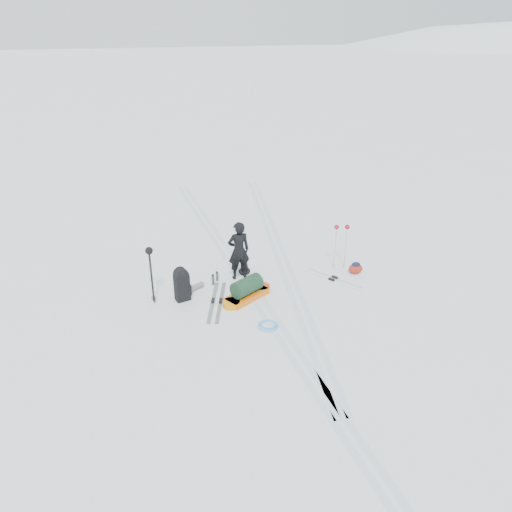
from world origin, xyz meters
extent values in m
plane|color=white|center=(0.00, 0.00, 0.00)|extent=(200.00, 200.00, 0.00)
ellipsoid|color=white|center=(90.00, 90.00, -75.00)|extent=(256.00, 192.00, 160.00)
cube|color=silver|center=(-0.12, 0.00, 0.00)|extent=(1.40, 17.97, 0.01)
cube|color=silver|center=(0.12, 0.00, 0.00)|extent=(1.40, 17.97, 0.01)
cube|color=silver|center=(1.28, 2.00, 0.00)|extent=(2.09, 13.88, 0.01)
cube|color=silver|center=(1.52, 2.00, 0.00)|extent=(2.09, 13.88, 0.01)
imported|color=black|center=(-0.15, 0.69, 0.82)|extent=(0.62, 0.43, 1.64)
cube|color=orange|center=(-0.21, -0.42, 0.07)|extent=(1.26, 1.02, 0.15)
cylinder|color=#D33E0C|center=(0.25, -0.14, 0.07)|extent=(0.59, 0.59, 0.15)
cylinder|color=orange|center=(-0.68, -0.69, 0.07)|extent=(0.59, 0.59, 0.15)
cylinder|color=#15301E|center=(-0.21, -0.42, 0.36)|extent=(0.89, 0.77, 0.43)
cube|color=black|center=(-1.79, -0.06, 0.35)|extent=(0.40, 0.33, 0.70)
cylinder|color=black|center=(-1.79, -0.06, 0.72)|extent=(0.39, 0.32, 0.34)
cube|color=black|center=(-1.62, 0.01, 0.25)|extent=(0.12, 0.19, 0.30)
cylinder|color=slate|center=(-1.43, 0.35, 0.08)|extent=(0.55, 0.41, 0.15)
cylinder|color=black|center=(-2.51, 0.07, 0.70)|extent=(0.03, 0.03, 1.40)
cylinder|color=black|center=(-2.49, -0.03, 0.70)|extent=(0.03, 0.03, 1.40)
torus|color=black|center=(-2.51, 0.07, 0.11)|extent=(0.13, 0.13, 0.01)
torus|color=black|center=(-2.49, -0.03, 0.11)|extent=(0.13, 0.13, 0.01)
sphere|color=black|center=(-2.49, 0.01, 1.42)|extent=(0.19, 0.19, 0.19)
cylinder|color=#B1B3B8|center=(2.56, 0.55, 0.62)|extent=(0.02, 0.02, 1.24)
cylinder|color=silver|center=(2.84, 0.48, 0.62)|extent=(0.02, 0.02, 1.24)
torus|color=#A4A7AB|center=(2.56, 0.55, 0.10)|extent=(0.09, 0.09, 0.01)
torus|color=#A1A4A8|center=(2.84, 0.48, 0.10)|extent=(0.09, 0.09, 0.01)
sphere|color=maroon|center=(2.56, 0.55, 1.26)|extent=(0.13, 0.13, 0.13)
sphere|color=maroon|center=(2.84, 0.48, 1.26)|extent=(0.13, 0.13, 0.13)
cube|color=gray|center=(-0.89, -0.43, 0.01)|extent=(0.66, 1.89, 0.02)
cube|color=gray|center=(-1.08, -0.37, 0.01)|extent=(0.66, 1.89, 0.02)
cube|color=black|center=(-0.89, -0.43, 0.04)|extent=(0.13, 0.21, 0.05)
cube|color=black|center=(-1.08, -0.37, 0.04)|extent=(0.13, 0.21, 0.05)
cube|color=silver|center=(2.21, -0.12, 0.01)|extent=(1.04, 1.45, 0.02)
cube|color=#BABDC1|center=(2.35, -0.02, 0.01)|extent=(1.04, 1.45, 0.02)
cube|color=black|center=(2.21, -0.12, 0.04)|extent=(0.15, 0.18, 0.05)
cube|color=black|center=(2.35, -0.02, 0.04)|extent=(0.15, 0.18, 0.05)
torus|color=#5EADE5|center=(-0.05, -1.77, 0.03)|extent=(0.51, 0.51, 0.05)
torus|color=#61B7EB|center=(-0.03, -1.73, 0.04)|extent=(0.40, 0.40, 0.04)
ellipsoid|color=maroon|center=(3.02, 0.11, 0.14)|extent=(0.48, 0.45, 0.28)
ellipsoid|color=black|center=(3.02, 0.11, 0.27)|extent=(0.31, 0.30, 0.14)
cylinder|color=#54585C|center=(-0.91, 0.51, 0.13)|extent=(0.08, 0.08, 0.27)
cylinder|color=#56585E|center=(-0.76, 0.68, 0.12)|extent=(0.08, 0.08, 0.25)
cylinder|color=black|center=(-0.91, 0.51, 0.28)|extent=(0.07, 0.07, 0.03)
cylinder|color=black|center=(-0.76, 0.68, 0.26)|extent=(0.07, 0.07, 0.03)
ellipsoid|color=black|center=(0.03, 0.85, 0.11)|extent=(0.41, 0.37, 0.21)
camera|label=1|loc=(-2.82, -10.96, 6.52)|focal=35.00mm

